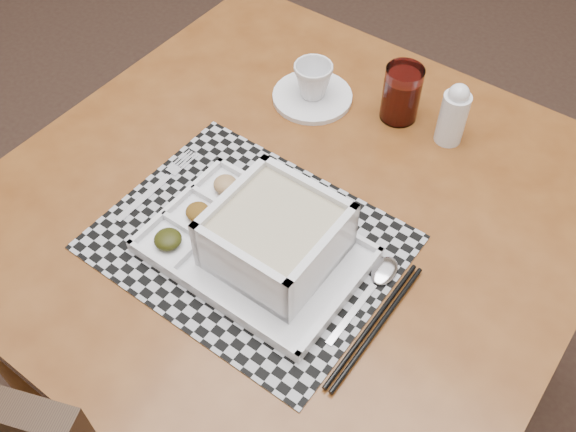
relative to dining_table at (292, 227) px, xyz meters
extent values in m
plane|color=black|center=(-0.55, 0.51, -0.62)|extent=(5.00, 5.00, 0.00)
cube|color=#53290F|center=(0.00, 0.00, 0.05)|extent=(1.01, 1.01, 0.04)
cylinder|color=#53290F|center=(-0.46, -0.37, -0.29)|extent=(0.05, 0.05, 0.66)
cylinder|color=#53290F|center=(-0.37, 0.46, -0.29)|extent=(0.05, 0.05, 0.66)
cylinder|color=#53290F|center=(0.46, 0.37, -0.29)|extent=(0.05, 0.05, 0.66)
cube|color=#53290F|center=(-0.04, -0.40, 0.00)|extent=(0.79, 0.11, 0.07)
cube|color=#53290F|center=(0.04, 0.40, 0.00)|extent=(0.79, 0.11, 0.07)
cube|color=#53290F|center=(-0.40, 0.04, 0.00)|extent=(0.11, 0.79, 0.07)
cube|color=#53290F|center=(0.40, -0.04, 0.00)|extent=(0.11, 0.79, 0.07)
cube|color=#999AA1|center=(-0.01, -0.11, 0.07)|extent=(0.48, 0.39, 0.00)
cube|color=silver|center=(0.01, -0.12, 0.08)|extent=(0.34, 0.25, 0.01)
cube|color=silver|center=(0.02, -0.02, 0.09)|extent=(0.32, 0.04, 0.01)
cube|color=silver|center=(0.00, -0.23, 0.09)|extent=(0.32, 0.04, 0.01)
cube|color=silver|center=(-0.15, -0.11, 0.09)|extent=(0.03, 0.22, 0.01)
cube|color=silver|center=(0.16, -0.14, 0.09)|extent=(0.03, 0.22, 0.01)
cube|color=silver|center=(-0.07, -0.12, 0.09)|extent=(0.03, 0.20, 0.01)
cube|color=silver|center=(-0.11, -0.15, 0.09)|extent=(0.08, 0.02, 0.01)
cube|color=silver|center=(-0.11, -0.08, 0.09)|extent=(0.08, 0.02, 0.01)
ellipsoid|color=black|center=(-0.11, -0.18, 0.09)|extent=(0.04, 0.04, 0.02)
ellipsoid|color=#482B0C|center=(-0.11, -0.11, 0.09)|extent=(0.04, 0.04, 0.02)
ellipsoid|color=brown|center=(-0.10, -0.05, 0.10)|extent=(0.04, 0.04, 0.02)
cube|color=silver|center=(0.04, -0.11, 0.09)|extent=(0.19, 0.19, 0.01)
cube|color=silver|center=(0.05, -0.04, 0.13)|extent=(0.17, 0.03, 0.09)
cube|color=silver|center=(0.03, -0.19, 0.13)|extent=(0.17, 0.03, 0.09)
cube|color=silver|center=(-0.04, -0.11, 0.13)|extent=(0.03, 0.17, 0.09)
cube|color=silver|center=(0.12, -0.12, 0.13)|extent=(0.03, 0.17, 0.09)
cube|color=tan|center=(0.04, -0.11, 0.13)|extent=(0.16, 0.16, 0.08)
cube|color=silver|center=(-0.21, -0.12, 0.08)|extent=(0.02, 0.12, 0.00)
cube|color=silver|center=(-0.20, -0.05, 0.08)|extent=(0.02, 0.02, 0.00)
cube|color=silver|center=(-0.21, -0.02, 0.08)|extent=(0.01, 0.04, 0.00)
cube|color=silver|center=(-0.20, -0.02, 0.08)|extent=(0.01, 0.04, 0.00)
cube|color=silver|center=(-0.20, -0.02, 0.08)|extent=(0.01, 0.04, 0.00)
cube|color=silver|center=(-0.19, -0.02, 0.08)|extent=(0.01, 0.04, 0.00)
cube|color=silver|center=(0.18, -0.14, 0.08)|extent=(0.02, 0.12, 0.00)
ellipsoid|color=silver|center=(0.19, -0.05, 0.08)|extent=(0.04, 0.06, 0.01)
cylinder|color=black|center=(0.21, -0.14, 0.08)|extent=(0.03, 0.24, 0.01)
cylinder|color=black|center=(0.22, -0.15, 0.08)|extent=(0.03, 0.24, 0.01)
cylinder|color=silver|center=(-0.09, 0.24, 0.08)|extent=(0.15, 0.15, 0.01)
imported|color=silver|center=(-0.09, 0.24, 0.11)|extent=(0.09, 0.09, 0.07)
cylinder|color=white|center=(0.07, 0.27, 0.12)|extent=(0.07, 0.07, 0.11)
cylinder|color=#3E0705|center=(0.07, 0.27, 0.11)|extent=(0.06, 0.06, 0.08)
cylinder|color=silver|center=(0.17, 0.26, 0.12)|extent=(0.05, 0.05, 0.10)
sphere|color=silver|center=(0.17, 0.26, 0.17)|extent=(0.04, 0.04, 0.04)
camera|label=1|loc=(0.34, -0.59, 0.87)|focal=40.00mm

